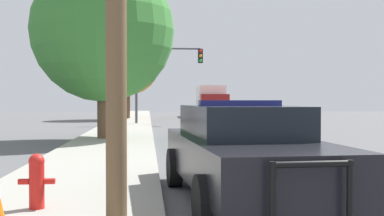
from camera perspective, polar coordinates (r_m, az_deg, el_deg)
name	(u,v)px	position (r m, az deg, el deg)	size (l,w,h in m)	color
ground_plane	(363,190)	(9.21, 19.61, -9.18)	(110.00, 110.00, 0.00)	#565659
sidewalk_left	(72,192)	(8.47, -14.04, -9.61)	(3.00, 110.00, 0.13)	#99968C
police_car	(243,151)	(7.67, 6.10, -5.06)	(2.31, 5.26, 1.61)	black
fire_hydrant	(37,179)	(6.96, -17.93, -8.04)	(0.49, 0.21, 0.75)	red
traffic_light	(164,68)	(30.50, -3.31, 4.77)	(4.29, 0.35, 4.86)	#424247
car_background_oncoming	(229,113)	(33.37, 4.37, -0.54)	(2.10, 4.34, 1.35)	#474C51
box_truck	(211,100)	(44.15, 2.27, 0.95)	(2.86, 8.04, 2.87)	maroon
tree_sidewalk_near	(103,31)	(18.98, -10.51, 8.98)	(5.47, 5.47, 6.87)	brown
tree_sidewalk_far	(128,63)	(38.77, -7.62, 5.32)	(5.12, 5.12, 6.97)	brown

